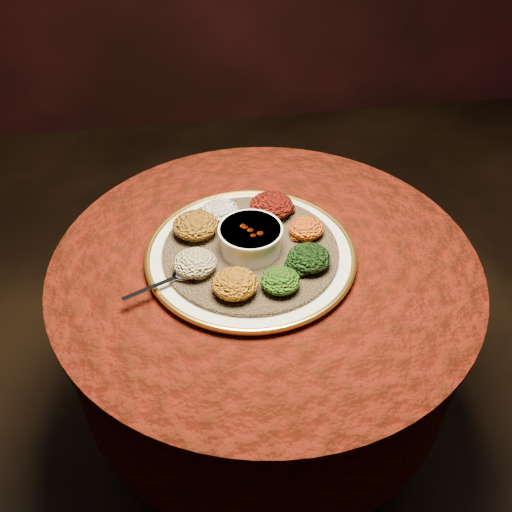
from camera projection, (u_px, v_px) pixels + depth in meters
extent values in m
plane|color=black|center=(263.00, 435.00, 1.76)|extent=(4.00, 4.00, 0.00)
cylinder|color=black|center=(263.00, 431.00, 1.75)|extent=(0.44, 0.44, 0.04)
cylinder|color=black|center=(264.00, 368.00, 1.54)|extent=(0.12, 0.12, 0.68)
cylinder|color=black|center=(265.00, 271.00, 1.30)|extent=(0.80, 0.80, 0.04)
cylinder|color=#420D05|center=(264.00, 314.00, 1.39)|extent=(0.93, 0.93, 0.34)
cylinder|color=#420D05|center=(265.00, 262.00, 1.28)|extent=(0.96, 0.96, 0.01)
cylinder|color=silver|center=(251.00, 255.00, 1.27)|extent=(0.51, 0.51, 0.02)
torus|color=gold|center=(251.00, 253.00, 1.27)|extent=(0.47, 0.47, 0.01)
cylinder|color=brown|center=(251.00, 251.00, 1.26)|extent=(0.47, 0.47, 0.01)
cylinder|color=white|center=(251.00, 239.00, 1.24)|extent=(0.13, 0.13, 0.06)
cylinder|color=white|center=(250.00, 230.00, 1.22)|extent=(0.14, 0.14, 0.01)
cylinder|color=#5A1904|center=(250.00, 233.00, 1.23)|extent=(0.11, 0.11, 0.01)
ellipsoid|color=silver|center=(183.00, 274.00, 1.19)|extent=(0.05, 0.04, 0.01)
cube|color=silver|center=(153.00, 287.00, 1.16)|extent=(0.13, 0.06, 0.00)
ellipsoid|color=white|center=(220.00, 210.00, 1.33)|extent=(0.08, 0.08, 0.04)
ellipsoid|color=black|center=(271.00, 206.00, 1.34)|extent=(0.10, 0.10, 0.05)
ellipsoid|color=#AA720E|center=(306.00, 228.00, 1.28)|extent=(0.08, 0.08, 0.04)
ellipsoid|color=black|center=(309.00, 258.00, 1.20)|extent=(0.09, 0.09, 0.04)
ellipsoid|color=#9D210A|center=(280.00, 281.00, 1.16)|extent=(0.08, 0.08, 0.04)
ellipsoid|color=#A25C0E|center=(235.00, 284.00, 1.15)|extent=(0.10, 0.09, 0.05)
ellipsoid|color=maroon|center=(195.00, 263.00, 1.19)|extent=(0.09, 0.09, 0.04)
ellipsoid|color=#865910|center=(195.00, 225.00, 1.28)|extent=(0.10, 0.10, 0.05)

